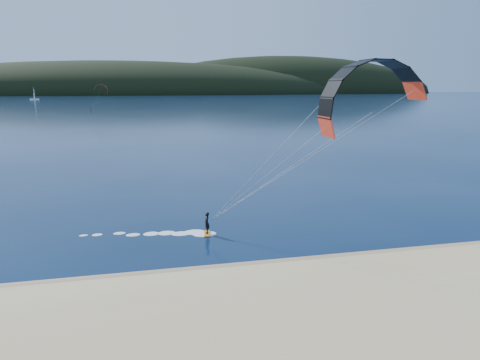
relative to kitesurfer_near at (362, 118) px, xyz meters
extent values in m
plane|color=#061731|center=(-10.66, -5.76, -9.96)|extent=(1800.00, 1800.00, 0.00)
cube|color=#8E7452|center=(-10.66, -1.26, -9.91)|extent=(220.00, 2.50, 0.10)
ellipsoid|color=black|center=(-60.66, 714.24, -9.96)|extent=(840.00, 280.00, 110.00)
ellipsoid|color=black|center=(249.34, 754.24, -9.96)|extent=(600.00, 240.00, 140.00)
cube|color=#C77E17|center=(-10.07, 6.27, -9.91)|extent=(0.64, 1.52, 0.08)
imported|color=black|center=(-10.07, 6.27, -8.97)|extent=(0.51, 0.71, 1.81)
cylinder|color=gray|center=(-4.60, 2.83, -4.13)|extent=(0.02, 0.02, 15.06)
cube|color=#C77E17|center=(-45.28, 200.50, -9.92)|extent=(0.79, 1.32, 0.07)
imported|color=black|center=(-45.28, 200.50, -9.11)|extent=(0.80, 0.91, 1.55)
cylinder|color=gray|center=(-42.13, 198.81, -4.36)|extent=(0.02, 0.02, 11.03)
cube|color=white|center=(-123.39, 402.06, -9.46)|extent=(8.24, 3.17, 1.41)
cylinder|color=white|center=(-123.39, 402.06, -3.90)|extent=(0.20, 0.20, 11.12)
cube|color=white|center=(-123.34, 403.47, -3.90)|extent=(0.24, 2.63, 8.09)
cube|color=white|center=(-123.34, 400.44, -5.92)|extent=(0.20, 2.02, 5.05)
camera|label=1|loc=(-14.10, -25.88, 2.09)|focal=30.53mm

